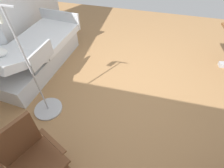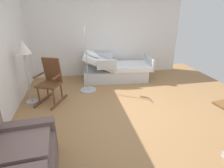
# 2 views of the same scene
# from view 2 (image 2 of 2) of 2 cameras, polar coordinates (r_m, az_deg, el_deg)

# --- Properties ---
(ground_plane) EXTENTS (6.61, 6.61, 0.00)m
(ground_plane) POSITION_cam_2_polar(r_m,az_deg,el_deg) (4.15, 4.76, -8.22)
(ground_plane) COLOR #9E7247
(side_wall) EXTENTS (0.10, 5.00, 2.70)m
(side_wall) POSITION_cam_2_polar(r_m,az_deg,el_deg) (6.26, -1.83, 15.18)
(side_wall) COLOR white
(side_wall) RESTS_ON ground
(hospital_bed) EXTENTS (1.14, 2.16, 1.01)m
(hospital_bed) POSITION_cam_2_polar(r_m,az_deg,el_deg) (5.86, 1.02, 4.23)
(hospital_bed) COLOR silver
(hospital_bed) RESTS_ON ground
(rocking_chair) EXTENTS (0.89, 0.75, 1.05)m
(rocking_chair) POSITION_cam_2_polar(r_m,az_deg,el_deg) (4.61, -18.25, 0.80)
(rocking_chair) COLOR brown
(rocking_chair) RESTS_ON ground
(floor_lamp) EXTENTS (0.34, 0.34, 1.48)m
(floor_lamp) POSITION_cam_2_polar(r_m,az_deg,el_deg) (4.52, -25.47, 8.98)
(floor_lamp) COLOR #B2B5BA
(floor_lamp) RESTS_ON ground
(iv_pole) EXTENTS (0.44, 0.44, 1.69)m
(iv_pole) POSITION_cam_2_polar(r_m,az_deg,el_deg) (5.09, -7.40, 0.64)
(iv_pole) COLOR #B2B5BA
(iv_pole) RESTS_ON ground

